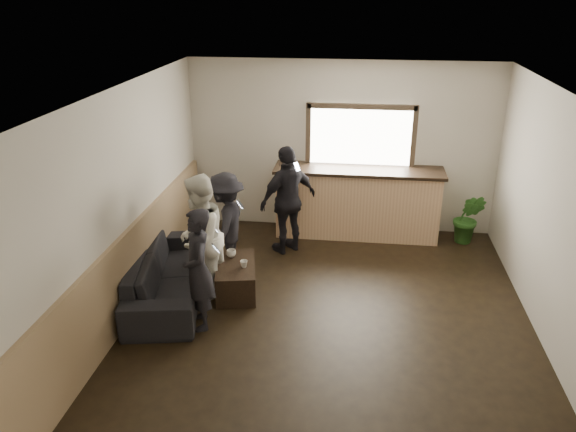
# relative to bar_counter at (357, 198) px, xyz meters

# --- Properties ---
(ground) EXTENTS (5.00, 6.00, 0.01)m
(ground) POSITION_rel_bar_counter_xyz_m (-0.30, -2.70, -0.64)
(ground) COLOR black
(room_shell) EXTENTS (5.01, 6.01, 2.80)m
(room_shell) POSITION_rel_bar_counter_xyz_m (-1.04, -2.70, 0.83)
(room_shell) COLOR silver
(room_shell) RESTS_ON ground
(bar_counter) EXTENTS (2.70, 0.68, 2.13)m
(bar_counter) POSITION_rel_bar_counter_xyz_m (0.00, 0.00, 0.00)
(bar_counter) COLOR tan
(bar_counter) RESTS_ON ground
(sofa) EXTENTS (1.27, 2.34, 0.65)m
(sofa) POSITION_rel_bar_counter_xyz_m (-2.45, -2.33, -0.32)
(sofa) COLOR black
(sofa) RESTS_ON ground
(coffee_table) EXTENTS (0.69, 1.01, 0.41)m
(coffee_table) POSITION_rel_bar_counter_xyz_m (-1.58, -2.10, -0.44)
(coffee_table) COLOR black
(coffee_table) RESTS_ON ground
(cup_a) EXTENTS (0.18, 0.18, 0.10)m
(cup_a) POSITION_rel_bar_counter_xyz_m (-1.68, -1.90, -0.18)
(cup_a) COLOR silver
(cup_a) RESTS_ON coffee_table
(cup_b) EXTENTS (0.13, 0.13, 0.09)m
(cup_b) POSITION_rel_bar_counter_xyz_m (-1.45, -2.17, -0.18)
(cup_b) COLOR silver
(cup_b) RESTS_ON coffee_table
(potted_plant) EXTENTS (0.56, 0.50, 0.85)m
(potted_plant) POSITION_rel_bar_counter_xyz_m (1.77, -0.11, -0.22)
(potted_plant) COLOR #2D6623
(potted_plant) RESTS_ON ground
(person_a) EXTENTS (0.54, 0.65, 1.52)m
(person_a) POSITION_rel_bar_counter_xyz_m (-1.83, -2.95, 0.12)
(person_a) COLOR black
(person_a) RESTS_ON ground
(person_b) EXTENTS (0.69, 0.86, 1.68)m
(person_b) POSITION_rel_bar_counter_xyz_m (-2.00, -2.25, 0.20)
(person_b) COLOR silver
(person_b) RESTS_ON ground
(person_c) EXTENTS (0.62, 1.00, 1.49)m
(person_c) POSITION_rel_bar_counter_xyz_m (-1.82, -1.56, 0.11)
(person_c) COLOR black
(person_c) RESTS_ON ground
(person_d) EXTENTS (1.00, 0.97, 1.68)m
(person_d) POSITION_rel_bar_counter_xyz_m (-1.04, -0.75, 0.20)
(person_d) COLOR black
(person_d) RESTS_ON ground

